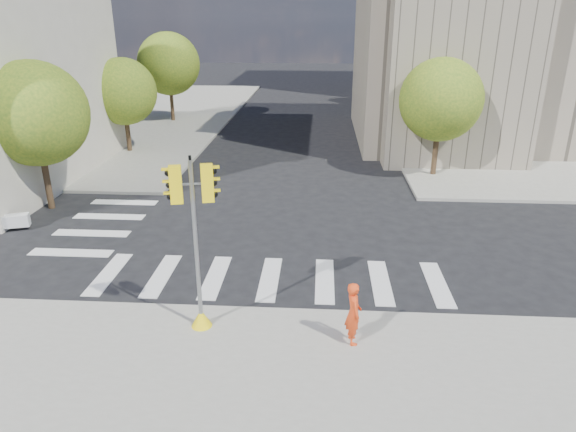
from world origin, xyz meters
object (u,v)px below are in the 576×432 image
(traffic_signal, at_px, (197,259))
(photographer, at_px, (353,313))
(lamp_near, at_px, (436,80))
(lamp_far, at_px, (401,60))

(traffic_signal, relative_size, photographer, 2.80)
(photographer, bearing_deg, lamp_near, -25.44)
(lamp_far, distance_m, photographer, 34.17)
(lamp_near, bearing_deg, traffic_signal, -116.88)
(lamp_far, height_order, traffic_signal, lamp_far)
(lamp_near, relative_size, photographer, 4.77)
(lamp_far, xyz_separation_m, photographer, (-5.61, -33.51, -3.58))
(traffic_signal, bearing_deg, lamp_far, 60.59)
(photographer, bearing_deg, lamp_far, -18.91)
(traffic_signal, distance_m, photographer, 4.25)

